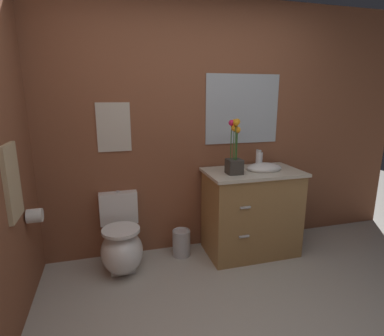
{
  "coord_description": "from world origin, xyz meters",
  "views": [
    {
      "loc": [
        -0.82,
        -1.3,
        1.6
      ],
      "look_at": [
        -0.09,
        1.29,
        0.95
      ],
      "focal_mm": 28.54,
      "sensor_mm": 36.0,
      "label": 1
    }
  ],
  "objects": [
    {
      "name": "wall_back",
      "position": [
        0.2,
        1.66,
        1.25
      ],
      "size": [
        4.55,
        0.05,
        2.5
      ],
      "primitive_type": "cube",
      "color": "brown",
      "rests_on": "ground_plane"
    },
    {
      "name": "toilet",
      "position": [
        -0.75,
        1.36,
        0.24
      ],
      "size": [
        0.38,
        0.59,
        0.69
      ],
      "color": "white",
      "rests_on": "ground_plane"
    },
    {
      "name": "vanity_cabinet",
      "position": [
        0.55,
        1.34,
        0.45
      ],
      "size": [
        0.94,
        0.56,
        1.05
      ],
      "color": "#9E7242",
      "rests_on": "ground_plane"
    },
    {
      "name": "flower_vase",
      "position": [
        0.32,
        1.28,
        1.06
      ],
      "size": [
        0.14,
        0.14,
        0.52
      ],
      "color": "#38332D",
      "rests_on": "vanity_cabinet"
    },
    {
      "name": "soap_bottle",
      "position": [
        0.68,
        1.47,
        0.95
      ],
      "size": [
        0.07,
        0.07,
        0.18
      ],
      "color": "white",
      "rests_on": "vanity_cabinet"
    },
    {
      "name": "trash_bin",
      "position": [
        -0.15,
        1.45,
        0.14
      ],
      "size": [
        0.18,
        0.18,
        0.27
      ],
      "color": "#B7B7BC",
      "rests_on": "ground_plane"
    },
    {
      "name": "wall_poster",
      "position": [
        -0.75,
        1.63,
        1.3
      ],
      "size": [
        0.31,
        0.01,
        0.45
      ],
      "primitive_type": "cube",
      "color": "beige"
    },
    {
      "name": "wall_mirror",
      "position": [
        0.55,
        1.63,
        1.45
      ],
      "size": [
        0.8,
        0.01,
        0.7
      ],
      "primitive_type": "cube",
      "color": "#B2BCC6"
    },
    {
      "name": "hanging_towel",
      "position": [
        -1.45,
        0.93,
        1.02
      ],
      "size": [
        0.03,
        0.28,
        0.52
      ],
      "primitive_type": "cube",
      "color": "tan"
    },
    {
      "name": "toilet_paper_roll",
      "position": [
        -1.39,
        1.17,
        0.68
      ],
      "size": [
        0.11,
        0.11,
        0.11
      ],
      "primitive_type": "cylinder",
      "rotation": [
        0.0,
        1.57,
        0.0
      ],
      "color": "white"
    }
  ]
}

